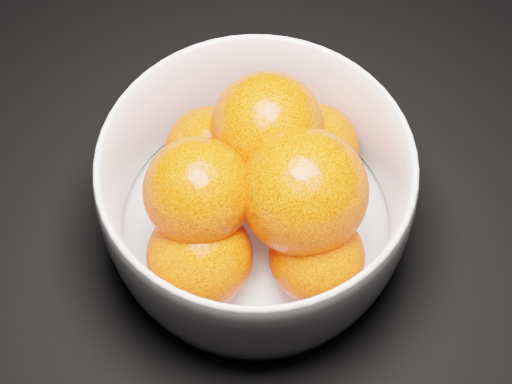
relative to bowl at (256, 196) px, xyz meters
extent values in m
cylinder|color=silver|center=(0.00, 0.00, -0.05)|extent=(0.22, 0.22, 0.01)
sphere|color=#FF4408|center=(0.05, 0.04, -0.01)|extent=(0.07, 0.07, 0.07)
sphere|color=#FF4408|center=(-0.03, 0.05, -0.01)|extent=(0.08, 0.08, 0.08)
sphere|color=#FF4408|center=(-0.05, -0.04, -0.01)|extent=(0.08, 0.08, 0.08)
sphere|color=#FF4408|center=(0.04, -0.05, -0.01)|extent=(0.07, 0.07, 0.07)
sphere|color=#FF4408|center=(0.02, 0.04, 0.04)|extent=(0.08, 0.08, 0.08)
sphere|color=#FF4408|center=(-0.04, -0.01, 0.04)|extent=(0.08, 0.08, 0.08)
sphere|color=#FF4408|center=(0.03, -0.02, 0.04)|extent=(0.09, 0.09, 0.09)
camera|label=1|loc=(-0.05, -0.26, 0.47)|focal=50.00mm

